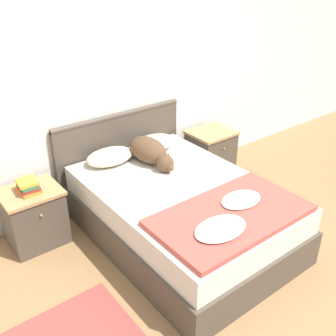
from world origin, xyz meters
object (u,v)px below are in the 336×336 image
Objects in this scene: nightstand_left at (34,216)px; pillow_right at (154,143)px; nightstand_right at (210,152)px; bed at (181,213)px; book_stack at (28,186)px; dog at (150,151)px; pillow_left at (110,157)px.

pillow_right reaches higher than nightstand_left.
bed is at bearing -144.63° from nightstand_right.
bed is 1.35m from nightstand_right.
bed reaches higher than nightstand_left.
book_stack reaches higher than nightstand_left.
dog is at bearing -10.32° from nightstand_left.
pillow_right is (0.27, 0.79, 0.35)m from bed.
bed is at bearing -35.37° from nightstand_left.
pillow_right reaches higher than nightstand_right.
dog reaches higher than pillow_left.
pillow_right is 0.31m from dog.
bed is at bearing -108.77° from pillow_right.
pillow_right is 2.12× the size of book_stack.
dog reaches higher than book_stack.
dog is at bearing -168.52° from nightstand_right.
pillow_left is at bearing 108.77° from bed.
nightstand_right is at bearing 0.23° from book_stack.
pillow_right is (-0.83, 0.01, 0.35)m from nightstand_right.
dog is (0.06, 0.57, 0.40)m from bed.
book_stack is at bearing -124.11° from nightstand_left.
nightstand_right is 1.12× the size of pillow_left.
nightstand_left and nightstand_right have the same top height.
dog reaches higher than nightstand_left.
nightstand_left is 1.00× the size of nightstand_right.
bed is 3.67× the size of nightstand_left.
nightstand_right is 2.36× the size of book_stack.
nightstand_left is at bearing -179.19° from pillow_left.
nightstand_right is 2.23m from book_stack.
dog is (0.33, -0.22, 0.04)m from pillow_left.
book_stack is at bearing 145.09° from bed.
bed is 1.39m from book_stack.
book_stack is at bearing -179.14° from pillow_right.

